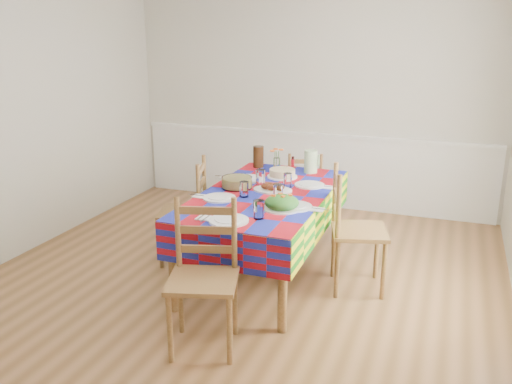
% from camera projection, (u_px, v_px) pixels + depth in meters
% --- Properties ---
extents(room, '(4.58, 5.08, 2.78)m').
position_uv_depth(room, '(231.00, 133.00, 4.26)').
color(room, brown).
rests_on(room, ground).
extents(wainscot, '(4.41, 0.06, 0.92)m').
position_uv_depth(wainscot, '(309.00, 167.00, 6.74)').
color(wainscot, white).
rests_on(wainscot, room).
extents(dining_table, '(1.06, 1.97, 0.77)m').
position_uv_depth(dining_table, '(266.00, 202.00, 4.75)').
color(dining_table, brown).
rests_on(dining_table, room).
extents(setting_near_head, '(0.49, 0.33, 0.14)m').
position_uv_depth(setting_near_head, '(239.00, 216.00, 4.03)').
color(setting_near_head, white).
rests_on(setting_near_head, dining_table).
extents(setting_left_near, '(0.51, 0.30, 0.13)m').
position_uv_depth(setting_left_near, '(228.00, 195.00, 4.57)').
color(setting_left_near, white).
rests_on(setting_left_near, dining_table).
extents(setting_left_far, '(0.56, 0.33, 0.15)m').
position_uv_depth(setting_left_far, '(251.00, 178.00, 5.05)').
color(setting_left_far, white).
rests_on(setting_left_far, dining_table).
extents(setting_right_near, '(0.54, 0.31, 0.14)m').
position_uv_depth(setting_right_near, '(289.00, 201.00, 4.39)').
color(setting_right_near, white).
rests_on(setting_right_near, dining_table).
extents(setting_right_far, '(0.51, 0.30, 0.13)m').
position_uv_depth(setting_right_far, '(302.00, 183.00, 4.90)').
color(setting_right_far, white).
rests_on(setting_right_far, dining_table).
extents(meat_platter, '(0.35, 0.25, 0.07)m').
position_uv_depth(meat_platter, '(273.00, 188.00, 4.76)').
color(meat_platter, white).
rests_on(meat_platter, dining_table).
extents(salad_platter, '(0.30, 0.30, 0.13)m').
position_uv_depth(salad_platter, '(282.00, 203.00, 4.28)').
color(salad_platter, white).
rests_on(salad_platter, dining_table).
extents(pasta_bowl, '(0.28, 0.28, 0.10)m').
position_uv_depth(pasta_bowl, '(237.00, 182.00, 4.85)').
color(pasta_bowl, white).
rests_on(pasta_bowl, dining_table).
extents(cake, '(0.29, 0.29, 0.08)m').
position_uv_depth(cake, '(282.00, 173.00, 5.20)').
color(cake, white).
rests_on(cake, dining_table).
extents(serving_utensils, '(0.15, 0.33, 0.01)m').
position_uv_depth(serving_utensils, '(278.00, 198.00, 4.57)').
color(serving_utensils, black).
rests_on(serving_utensils, dining_table).
extents(flower_vase, '(0.14, 0.12, 0.23)m').
position_uv_depth(flower_vase, '(277.00, 160.00, 5.48)').
color(flower_vase, white).
rests_on(flower_vase, dining_table).
extents(hot_sauce, '(0.03, 0.03, 0.14)m').
position_uv_depth(hot_sauce, '(293.00, 163.00, 5.48)').
color(hot_sauce, red).
rests_on(hot_sauce, dining_table).
extents(green_pitcher, '(0.13, 0.13, 0.22)m').
position_uv_depth(green_pitcher, '(311.00, 161.00, 5.35)').
color(green_pitcher, '#B3DF9D').
rests_on(green_pitcher, dining_table).
extents(tea_pitcher, '(0.11, 0.11, 0.22)m').
position_uv_depth(tea_pitcher, '(258.00, 157.00, 5.56)').
color(tea_pitcher, black).
rests_on(tea_pitcher, dining_table).
extents(name_card, '(0.08, 0.02, 0.02)m').
position_uv_depth(name_card, '(221.00, 227.00, 3.87)').
color(name_card, white).
rests_on(name_card, dining_table).
extents(chair_near, '(0.57, 0.55, 1.04)m').
position_uv_depth(chair_near, '(204.00, 277.00, 3.69)').
color(chair_near, brown).
rests_on(chair_near, room).
extents(chair_far, '(0.48, 0.47, 0.88)m').
position_uv_depth(chair_far, '(304.00, 191.00, 5.94)').
color(chair_far, brown).
rests_on(chair_far, room).
extents(chair_left, '(0.53, 0.55, 0.99)m').
position_uv_depth(chair_left, '(187.00, 212.00, 5.08)').
color(chair_left, brown).
rests_on(chair_left, room).
extents(chair_right, '(0.56, 0.57, 1.05)m').
position_uv_depth(chair_right, '(353.00, 231.00, 4.53)').
color(chair_right, brown).
rests_on(chair_right, room).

